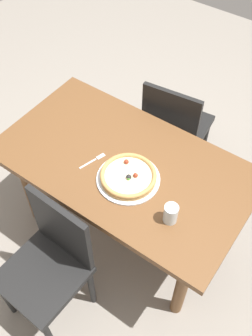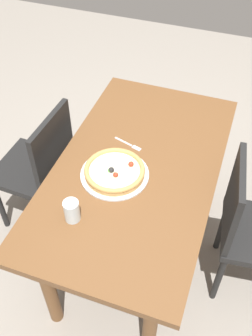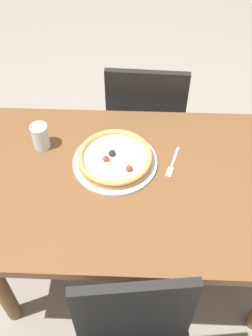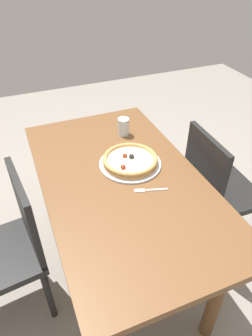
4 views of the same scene
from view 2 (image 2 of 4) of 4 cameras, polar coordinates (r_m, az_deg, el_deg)
The scene contains 8 objects.
ground_plane at distance 2.52m, azimuth 1.28°, elevation -11.40°, with size 6.00×6.00×0.00m, color gray.
dining_table at distance 2.02m, azimuth 1.57°, elevation -1.88°, with size 1.41×0.79×0.73m.
chair_near at distance 2.34m, azimuth -12.53°, elevation 0.18°, with size 0.42×0.42×0.88m.
chair_far at distance 2.11m, azimuth 17.73°, elevation -8.22°, with size 0.44×0.44×0.88m.
plate at distance 1.90m, azimuth -1.67°, elevation -0.93°, with size 0.34×0.34×0.01m, color silver.
pizza at distance 1.88m, azimuth -1.68°, elevation -0.41°, with size 0.30×0.30×0.05m.
fork at distance 2.05m, azimuth 0.57°, elevation 3.42°, with size 0.06×0.16×0.00m.
drinking_glass at distance 1.71m, azimuth -7.96°, elevation -6.23°, with size 0.07×0.07×0.11m, color silver.
Camera 2 is at (1.29, 0.40, 2.13)m, focal length 41.54 mm.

